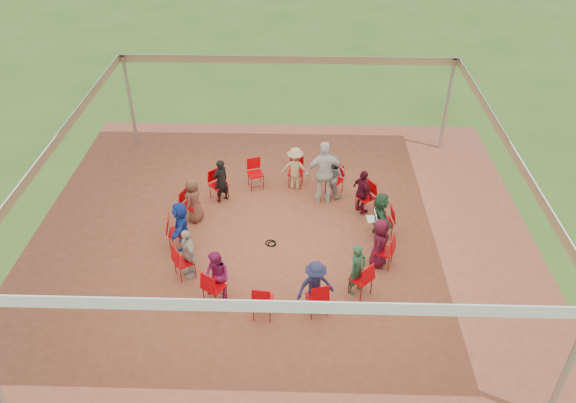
{
  "coord_description": "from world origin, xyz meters",
  "views": [
    {
      "loc": [
        0.48,
        -11.24,
        9.11
      ],
      "look_at": [
        0.15,
        0.3,
        1.03
      ],
      "focal_mm": 35.0,
      "sensor_mm": 36.0,
      "label": 1
    }
  ],
  "objects_px": {
    "chair_8": "(184,261)",
    "chair_11": "(317,298)",
    "person_seated_3": "(295,168)",
    "person_seated_4": "(221,181)",
    "cable_coil": "(271,243)",
    "person_seated_0": "(380,216)",
    "chair_9": "(214,287)",
    "person_seated_11": "(380,243)",
    "chair_4": "(256,174)",
    "standing_person": "(325,173)",
    "chair_5": "(219,185)",
    "chair_1": "(366,197)",
    "chair_13": "(384,251)",
    "person_seated_9": "(315,287)",
    "laptop": "(374,217)",
    "chair_2": "(334,180)",
    "person_seated_6": "(181,225)",
    "chair_7": "(177,232)",
    "chair_3": "(296,172)",
    "person_seated_8": "(217,277)",
    "person_seated_2": "(332,176)",
    "person_seated_5": "(194,200)",
    "chair_10": "(263,301)",
    "person_seated_7": "(188,253)",
    "chair_6": "(190,205)",
    "person_seated_10": "(357,269)",
    "chair_12": "(361,279)",
    "person_seated_1": "(363,192)"
  },
  "relations": [
    {
      "from": "chair_1",
      "to": "chair_5",
      "type": "xyz_separation_m",
      "value": [
        -4.08,
        0.48,
        0.0
      ]
    },
    {
      "from": "chair_6",
      "to": "person_seated_10",
      "type": "relative_size",
      "value": 0.69
    },
    {
      "from": "cable_coil",
      "to": "person_seated_2",
      "type": "bearing_deg",
      "value": 54.34
    },
    {
      "from": "chair_4",
      "to": "chair_5",
      "type": "relative_size",
      "value": 1.0
    },
    {
      "from": "chair_8",
      "to": "person_seated_9",
      "type": "xyz_separation_m",
      "value": [
        3.05,
        -0.98,
        0.21
      ]
    },
    {
      "from": "person_seated_4",
      "to": "chair_6",
      "type": "bearing_deg",
      "value": 7.01
    },
    {
      "from": "chair_3",
      "to": "chair_8",
      "type": "height_order",
      "value": "same"
    },
    {
      "from": "chair_12",
      "to": "person_seated_0",
      "type": "relative_size",
      "value": 0.69
    },
    {
      "from": "person_seated_7",
      "to": "person_seated_5",
      "type": "bearing_deg",
      "value": 154.29
    },
    {
      "from": "person_seated_4",
      "to": "person_seated_11",
      "type": "height_order",
      "value": "same"
    },
    {
      "from": "person_seated_1",
      "to": "person_seated_5",
      "type": "xyz_separation_m",
      "value": [
        -4.49,
        -0.48,
        0.0
      ]
    },
    {
      "from": "person_seated_3",
      "to": "person_seated_4",
      "type": "bearing_deg",
      "value": 25.71
    },
    {
      "from": "chair_5",
      "to": "chair_7",
      "type": "height_order",
      "value": "same"
    },
    {
      "from": "chair_3",
      "to": "laptop",
      "type": "bearing_deg",
      "value": 137.38
    },
    {
      "from": "chair_5",
      "to": "cable_coil",
      "type": "relative_size",
      "value": 2.86
    },
    {
      "from": "chair_10",
      "to": "person_seated_7",
      "type": "xyz_separation_m",
      "value": [
        -1.82,
        1.29,
        0.21
      ]
    },
    {
      "from": "person_seated_4",
      "to": "person_seated_5",
      "type": "distance_m",
      "value": 1.12
    },
    {
      "from": "chair_12",
      "to": "person_seated_3",
      "type": "distance_m",
      "value": 4.63
    },
    {
      "from": "chair_9",
      "to": "person_seated_6",
      "type": "distance_m",
      "value": 2.24
    },
    {
      "from": "chair_2",
      "to": "chair_6",
      "type": "bearing_deg",
      "value": 51.43
    },
    {
      "from": "chair_13",
      "to": "person_seated_9",
      "type": "distance_m",
      "value": 2.24
    },
    {
      "from": "person_seated_2",
      "to": "cable_coil",
      "type": "relative_size",
      "value": 4.16
    },
    {
      "from": "chair_10",
      "to": "chair_11",
      "type": "bearing_deg",
      "value": 12.86
    },
    {
      "from": "person_seated_5",
      "to": "person_seated_11",
      "type": "height_order",
      "value": "same"
    },
    {
      "from": "person_seated_9",
      "to": "person_seated_10",
      "type": "xyz_separation_m",
      "value": [
        0.95,
        0.59,
        0.0
      ]
    },
    {
      "from": "person_seated_9",
      "to": "person_seated_0",
      "type": "bearing_deg",
      "value": 38.57
    },
    {
      "from": "person_seated_9",
      "to": "standing_person",
      "type": "height_order",
      "value": "standing_person"
    },
    {
      "from": "chair_1",
      "to": "person_seated_6",
      "type": "relative_size",
      "value": 0.69
    },
    {
      "from": "chair_13",
      "to": "cable_coil",
      "type": "relative_size",
      "value": 2.86
    },
    {
      "from": "person_seated_9",
      "to": "chair_2",
      "type": "bearing_deg",
      "value": 63.64
    },
    {
      "from": "chair_8",
      "to": "standing_person",
      "type": "height_order",
      "value": "standing_person"
    },
    {
      "from": "chair_1",
      "to": "laptop",
      "type": "height_order",
      "value": "chair_1"
    },
    {
      "from": "chair_13",
      "to": "standing_person",
      "type": "relative_size",
      "value": 0.48
    },
    {
      "from": "chair_3",
      "to": "chair_13",
      "type": "height_order",
      "value": "same"
    },
    {
      "from": "person_seated_6",
      "to": "standing_person",
      "type": "height_order",
      "value": "standing_person"
    },
    {
      "from": "chair_8",
      "to": "cable_coil",
      "type": "xyz_separation_m",
      "value": [
        1.96,
        1.25,
        -0.43
      ]
    },
    {
      "from": "person_seated_2",
      "to": "person_seated_5",
      "type": "relative_size",
      "value": 1.0
    },
    {
      "from": "person_seated_3",
      "to": "cable_coil",
      "type": "xyz_separation_m",
      "value": [
        -0.57,
        -2.63,
        -0.64
      ]
    },
    {
      "from": "chair_8",
      "to": "chair_11",
      "type": "bearing_deg",
      "value": 38.57
    },
    {
      "from": "chair_2",
      "to": "chair_8",
      "type": "xyz_separation_m",
      "value": [
        -3.64,
        -3.6,
        0.0
      ]
    },
    {
      "from": "person_seated_0",
      "to": "chair_9",
      "type": "bearing_deg",
      "value": 116.36
    },
    {
      "from": "chair_1",
      "to": "standing_person",
      "type": "height_order",
      "value": "standing_person"
    },
    {
      "from": "chair_3",
      "to": "chair_9",
      "type": "height_order",
      "value": "same"
    },
    {
      "from": "chair_13",
      "to": "chair_7",
      "type": "bearing_deg",
      "value": 102.86
    },
    {
      "from": "chair_7",
      "to": "chair_3",
      "type": "bearing_deg",
      "value": 128.57
    },
    {
      "from": "chair_11",
      "to": "person_seated_0",
      "type": "distance_m",
      "value": 3.21
    },
    {
      "from": "chair_13",
      "to": "person_seated_6",
      "type": "distance_m",
      "value": 5.01
    },
    {
      "from": "cable_coil",
      "to": "person_seated_3",
      "type": "bearing_deg",
      "value": 77.86
    },
    {
      "from": "chair_3",
      "to": "person_seated_8",
      "type": "relative_size",
      "value": 0.69
    },
    {
      "from": "chair_4",
      "to": "standing_person",
      "type": "height_order",
      "value": "standing_person"
    }
  ]
}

